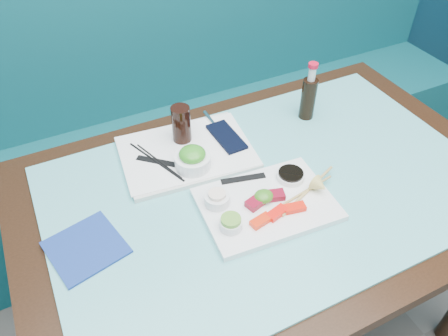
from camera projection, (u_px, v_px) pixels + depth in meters
name	position (u px, v px, depth m)	size (l,w,h in m)	color
booth_bench	(173.00, 130.00, 2.04)	(3.00, 0.56, 1.17)	#0E565E
dining_table	(268.00, 207.00, 1.29)	(1.40, 0.90, 0.75)	black
glass_top	(270.00, 186.00, 1.23)	(1.22, 0.76, 0.01)	#60BDC0
sashimi_plate	(267.00, 204.00, 1.16)	(0.35, 0.25, 0.02)	white
salmon_left	(261.00, 221.00, 1.10)	(0.06, 0.03, 0.01)	#F82A09
salmon_mid	(277.00, 213.00, 1.12)	(0.06, 0.03, 0.01)	#FF140A
salmon_right	(294.00, 208.00, 1.13)	(0.06, 0.03, 0.01)	#FF1C0A
tuna_left	(256.00, 202.00, 1.14)	(0.06, 0.03, 0.02)	maroon
tuna_right	(274.00, 195.00, 1.16)	(0.05, 0.03, 0.02)	maroon
seaweed_garnish	(264.00, 196.00, 1.15)	(0.05, 0.05, 0.03)	#3B801D
ramekin_wasabi	(231.00, 224.00, 1.08)	(0.06, 0.06, 0.02)	white
wasabi_fill	(231.00, 220.00, 1.07)	(0.05, 0.05, 0.01)	#66A535
ramekin_ginger	(217.00, 199.00, 1.14)	(0.07, 0.07, 0.03)	white
ginger_fill	(217.00, 194.00, 1.13)	(0.05, 0.05, 0.01)	#FFE5D1
soy_dish	(291.00, 176.00, 1.22)	(0.08, 0.08, 0.02)	white
soy_fill	(291.00, 173.00, 1.21)	(0.07, 0.07, 0.01)	black
lemon_wedge	(320.00, 186.00, 1.17)	(0.05, 0.05, 0.04)	#D7C566
chopstick_sleeve	(243.00, 179.00, 1.22)	(0.13, 0.02, 0.00)	black
wooden_chopstick_a	(305.00, 192.00, 1.18)	(0.01, 0.01, 0.20)	tan
wooden_chopstick_b	(308.00, 190.00, 1.18)	(0.01, 0.01, 0.24)	tan
serving_tray	(186.00, 153.00, 1.32)	(0.38, 0.29, 0.01)	silver
paper_placemat	(186.00, 151.00, 1.31)	(0.39, 0.27, 0.00)	white
seaweed_bowl	(193.00, 161.00, 1.25)	(0.10, 0.10, 0.04)	white
seaweed_salad	(192.00, 154.00, 1.23)	(0.08, 0.08, 0.04)	#349322
cola_glass	(181.00, 124.00, 1.31)	(0.06, 0.06, 0.12)	black
navy_pouch	(226.00, 137.00, 1.35)	(0.07, 0.16, 0.01)	black
fork	(210.00, 119.00, 1.42)	(0.01, 0.01, 0.09)	silver
black_chopstick_a	(156.00, 162.00, 1.27)	(0.01, 0.01, 0.24)	black
black_chopstick_b	(159.00, 161.00, 1.28)	(0.01, 0.01, 0.21)	black
tray_sleeve	(158.00, 162.00, 1.28)	(0.02, 0.13, 0.00)	black
cola_bottle_body	(308.00, 99.00, 1.42)	(0.05, 0.05, 0.14)	black
cola_bottle_neck	(312.00, 74.00, 1.36)	(0.02, 0.02, 0.05)	silver
cola_bottle_cap	(313.00, 65.00, 1.34)	(0.03, 0.03, 0.01)	red
blue_napkin	(86.00, 247.00, 1.06)	(0.17, 0.17, 0.01)	navy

